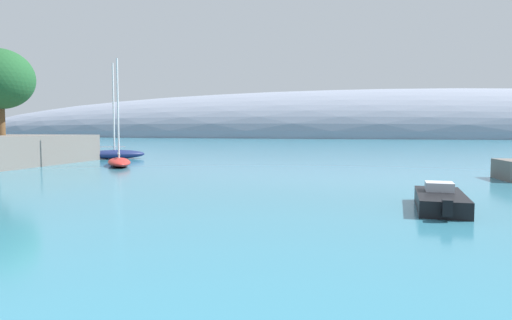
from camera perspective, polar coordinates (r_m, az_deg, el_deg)
The scene contains 5 objects.
shore_outcrop at distance 50.72m, azimuth -29.65°, elevation 1.17°, with size 12.57×14.38×2.80m, color #66605B.
distant_ridge at distance 186.28m, azimuth 14.19°, elevation 2.82°, with size 383.71×65.23×38.13m, color gray.
sailboat_red_near_shore at distance 43.18m, azimuth -17.05°, elevation -0.11°, with size 5.38×6.83×9.85m.
sailboat_navy_mid_mooring at distance 53.61m, azimuth -17.58°, elevation 0.81°, with size 6.91×5.53×10.86m.
motorboat_black_foreground at distance 20.85m, azimuth 22.43°, elevation -4.75°, with size 2.32×5.42×1.08m.
Camera 1 is at (4.85, -2.13, 3.45)m, focal length 31.40 mm.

